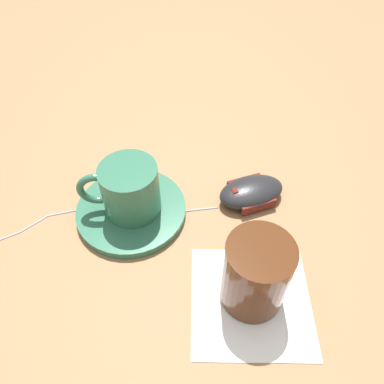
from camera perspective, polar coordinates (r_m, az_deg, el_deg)
ground_plane at (r=0.50m, az=-1.23°, el=-8.63°), size 3.00×3.00×0.00m
saucer at (r=0.54m, az=-9.21°, el=-2.75°), size 0.15×0.15×0.01m
coffee_cup at (r=0.51m, az=-9.65°, el=0.41°), size 0.08×0.10×0.07m
computer_mouse at (r=0.55m, az=9.00°, el=0.02°), size 0.11×0.11×0.03m
mouse_cable at (r=0.55m, az=-13.03°, el=-3.24°), size 0.20×0.25×0.00m
napkin_under_glass at (r=0.47m, az=8.94°, el=-16.01°), size 0.19×0.19×0.00m
drinking_glass at (r=0.43m, az=9.70°, el=-12.19°), size 0.08×0.08×0.10m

